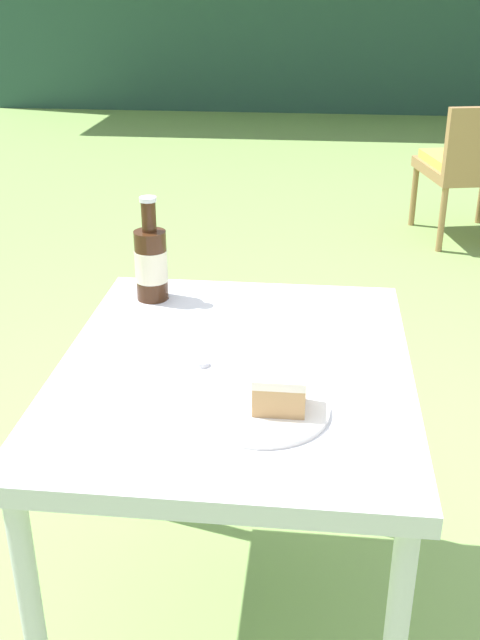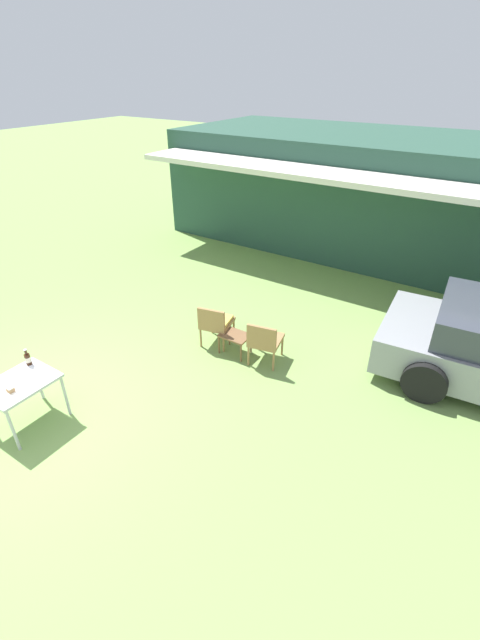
{
  "view_description": "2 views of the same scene",
  "coord_description": "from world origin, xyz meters",
  "px_view_note": "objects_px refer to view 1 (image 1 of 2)",
  "views": [
    {
      "loc": [
        0.15,
        -1.31,
        1.42
      ],
      "look_at": [
        0.0,
        0.1,
        0.76
      ],
      "focal_mm": 42.0,
      "sensor_mm": 36.0,
      "label": 1
    },
    {
      "loc": [
        4.84,
        -2.1,
        4.3
      ],
      "look_at": [
        1.74,
        2.66,
        0.9
      ],
      "focal_mm": 24.0,
      "sensor_mm": 36.0,
      "label": 2
    }
  ],
  "objects_px": {
    "wicker_chair_cushioned": "(473,163)",
    "cola_bottle_near": "(151,262)",
    "cake_on_plate": "(270,401)",
    "patio_table": "(235,395)"
  },
  "relations": [
    {
      "from": "wicker_chair_cushioned",
      "to": "cake_on_plate",
      "type": "distance_m",
      "value": 3.32
    },
    {
      "from": "patio_table",
      "to": "cake_on_plate",
      "type": "relative_size",
      "value": 3.61
    },
    {
      "from": "wicker_chair_cushioned",
      "to": "patio_table",
      "type": "relative_size",
      "value": 0.91
    },
    {
      "from": "patio_table",
      "to": "cake_on_plate",
      "type": "height_order",
      "value": "cake_on_plate"
    },
    {
      "from": "wicker_chair_cushioned",
      "to": "cake_on_plate",
      "type": "bearing_deg",
      "value": 61.22
    },
    {
      "from": "patio_table",
      "to": "cake_on_plate",
      "type": "xyz_separation_m",
      "value": [
        0.08,
        -0.17,
        0.1
      ]
    },
    {
      "from": "cake_on_plate",
      "to": "cola_bottle_near",
      "type": "bearing_deg",
      "value": 123.18
    },
    {
      "from": "wicker_chair_cushioned",
      "to": "patio_table",
      "type": "height_order",
      "value": "wicker_chair_cushioned"
    },
    {
      "from": "wicker_chair_cushioned",
      "to": "cola_bottle_near",
      "type": "height_order",
      "value": "cola_bottle_near"
    },
    {
      "from": "wicker_chair_cushioned",
      "to": "cake_on_plate",
      "type": "height_order",
      "value": "cake_on_plate"
    }
  ]
}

